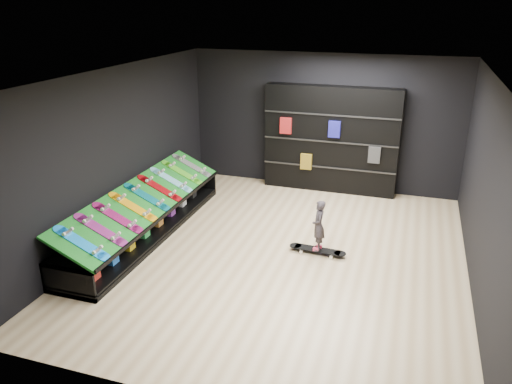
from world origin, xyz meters
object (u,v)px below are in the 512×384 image
(floor_skateboard, at_px, (317,251))
(child, at_px, (318,235))
(display_rack, at_px, (146,221))
(back_shelving, at_px, (331,140))

(floor_skateboard, distance_m, child, 0.31)
(floor_skateboard, relative_size, child, 1.86)
(display_rack, distance_m, back_shelving, 4.42)
(child, bearing_deg, back_shelving, 173.07)
(floor_skateboard, bearing_deg, child, 0.00)
(display_rack, height_order, back_shelving, back_shelving)
(back_shelving, relative_size, floor_skateboard, 2.98)
(back_shelving, xyz_separation_m, child, (0.38, -3.11, -0.81))
(child, bearing_deg, display_rack, -100.04)
(display_rack, xyz_separation_m, floor_skateboard, (3.15, 0.21, -0.20))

